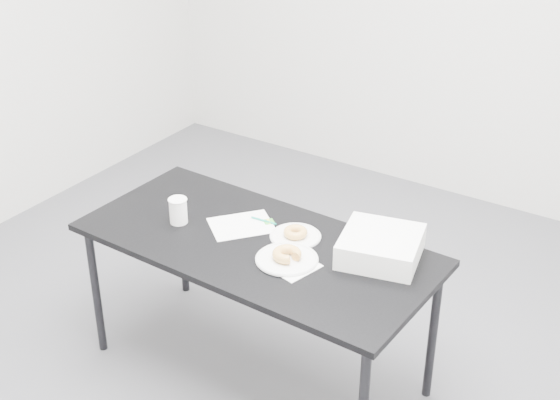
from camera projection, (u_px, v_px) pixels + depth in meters
The scene contains 13 objects.
floor at pixel (262, 348), 3.69m from camera, with size 4.00×4.00×0.00m, color #535359.
table at pixel (257, 252), 3.26m from camera, with size 1.53×0.76×0.69m.
scorecard at pixel (242, 225), 3.35m from camera, with size 0.21×0.26×0.00m, color white.
logo_patch at pixel (269, 222), 3.37m from camera, with size 0.04×0.04×0.00m, color green.
pen at pixel (264, 221), 3.37m from camera, with size 0.01×0.01×0.12m, color #0C8A73.
napkin at pixel (292, 266), 3.07m from camera, with size 0.18×0.18×0.00m, color white.
plate_near at pixel (287, 259), 3.10m from camera, with size 0.25×0.25×0.01m, color white.
donut_near at pixel (287, 254), 3.09m from camera, with size 0.12×0.12×0.04m, color gold.
plate_far at pixel (295, 236), 3.26m from camera, with size 0.22×0.22×0.01m, color white.
donut_far at pixel (295, 232), 3.25m from camera, with size 0.10×0.10×0.03m, color gold.
coffee_cup at pixel (178, 211), 3.35m from camera, with size 0.08×0.08×0.12m, color white.
cup_lid at pixel (370, 250), 3.16m from camera, with size 0.09×0.09×0.01m, color white.
bakery_box at pixel (381, 246), 3.10m from camera, with size 0.31×0.31×0.10m, color white.
Camera 1 is at (1.66, -2.40, 2.37)m, focal length 50.00 mm.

